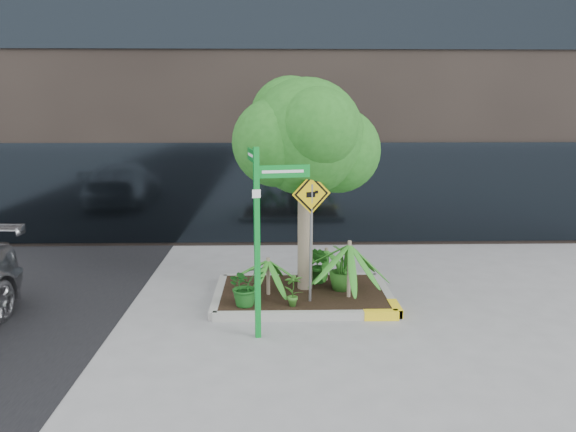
{
  "coord_description": "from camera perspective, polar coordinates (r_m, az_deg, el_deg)",
  "views": [
    {
      "loc": [
        -0.32,
        -9.91,
        3.62
      ],
      "look_at": [
        -0.08,
        0.2,
        1.63
      ],
      "focal_mm": 35.0,
      "sensor_mm": 36.0,
      "label": 1
    }
  ],
  "objects": [
    {
      "name": "street_sign_post",
      "position": [
        8.66,
        -2.86,
        -0.57
      ],
      "size": [
        0.99,
        0.88,
        3.02
      ],
      "rotation": [
        0.0,
        0.0,
        0.19
      ],
      "color": "#0C8B2A",
      "rests_on": "ground"
    },
    {
      "name": "palm_left",
      "position": [
        10.43,
        -2.04,
        -4.51
      ],
      "size": [
        0.8,
        0.8,
        0.89
      ],
      "color": "gray",
      "rests_on": "ground"
    },
    {
      "name": "tree",
      "position": [
        10.45,
        1.8,
        8.03
      ],
      "size": [
        2.79,
        2.47,
        4.18
      ],
      "color": "gray",
      "rests_on": "ground"
    },
    {
      "name": "palm_front",
      "position": [
        10.26,
        6.28,
        -2.89
      ],
      "size": [
        1.2,
        1.2,
        1.33
      ],
      "color": "gray",
      "rests_on": "ground"
    },
    {
      "name": "shrub_d",
      "position": [
        11.14,
        3.19,
        -5.02
      ],
      "size": [
        0.56,
        0.56,
        0.75
      ],
      "primitive_type": "imported",
      "rotation": [
        0.0,
        0.0,
        5.23
      ],
      "color": "#21651D",
      "rests_on": "planter"
    },
    {
      "name": "ground",
      "position": [
        10.55,
        0.48,
        -8.93
      ],
      "size": [
        80.0,
        80.0,
        0.0
      ],
      "primitive_type": "plane",
      "color": "gray",
      "rests_on": "ground"
    },
    {
      "name": "shrub_b",
      "position": [
        10.79,
        5.5,
        -5.23
      ],
      "size": [
        0.55,
        0.55,
        0.88
      ],
      "primitive_type": "imported",
      "rotation": [
        0.0,
        0.0,
        1.69
      ],
      "color": "#29621D",
      "rests_on": "planter"
    },
    {
      "name": "planter",
      "position": [
        10.78,
        1.67,
        -7.91
      ],
      "size": [
        3.35,
        2.36,
        0.15
      ],
      "color": "#9E9E99",
      "rests_on": "ground"
    },
    {
      "name": "shrub_c",
      "position": [
        9.92,
        0.53,
        -7.47
      ],
      "size": [
        0.38,
        0.38,
        0.61
      ],
      "primitive_type": "imported",
      "rotation": [
        0.0,
        0.0,
        3.35
      ],
      "color": "#377724",
      "rests_on": "planter"
    },
    {
      "name": "cattle_sign",
      "position": [
        9.82,
        2.37,
        -0.01
      ],
      "size": [
        0.69,
        0.25,
        2.33
      ],
      "rotation": [
        0.0,
        0.0,
        0.32
      ],
      "color": "slate",
      "rests_on": "ground"
    },
    {
      "name": "palm_back",
      "position": [
        11.29,
        3.92,
        -3.47
      ],
      "size": [
        0.76,
        0.76,
        0.84
      ],
      "color": "gray",
      "rests_on": "ground"
    },
    {
      "name": "shrub_a",
      "position": [
        9.97,
        -4.32,
        -7.05
      ],
      "size": [
        0.91,
        0.91,
        0.73
      ],
      "primitive_type": "imported",
      "rotation": [
        0.0,
        0.0,
        0.57
      ],
      "color": "#175319",
      "rests_on": "planter"
    }
  ]
}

